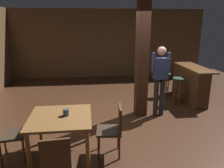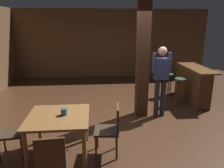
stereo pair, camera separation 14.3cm
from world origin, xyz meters
name	(u,v)px [view 2 (the right image)]	position (x,y,z in m)	size (l,w,h in m)	color
ground_plane	(129,120)	(0.00, 0.00, 0.00)	(10.80, 10.80, 0.00)	#382114
wall_back	(112,44)	(0.00, 4.50, 1.40)	(8.00, 0.10, 2.80)	brown
pillar	(143,60)	(0.36, 0.33, 1.40)	(0.28, 0.28, 2.80)	#382114
dining_table	(59,122)	(-1.42, -1.28, 0.63)	(1.03, 1.03, 0.74)	brown
chair_west	(6,131)	(-2.30, -1.28, 0.51)	(0.47, 0.47, 0.89)	#2D2319
chair_south	(52,161)	(-1.38, -2.19, 0.51)	(0.45, 0.45, 0.89)	#2D2319
chair_east	(111,128)	(-0.53, -1.33, 0.51)	(0.46, 0.46, 0.89)	#2D2319
napkin_cup	(64,112)	(-1.32, -1.25, 0.80)	(0.11, 0.11, 0.12)	#33475B
standing_person	(161,77)	(0.80, 0.22, 1.00)	(0.47, 0.23, 1.72)	navy
bar_counter	(192,84)	(2.07, 1.23, 0.51)	(0.56, 1.66, 1.01)	brown
bar_stool_near	(180,85)	(1.61, 0.97, 0.56)	(0.33, 0.33, 0.75)	#1E3828
bar_stool_mid	(168,80)	(1.48, 1.68, 0.54)	(0.33, 0.33, 0.73)	#1E3828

